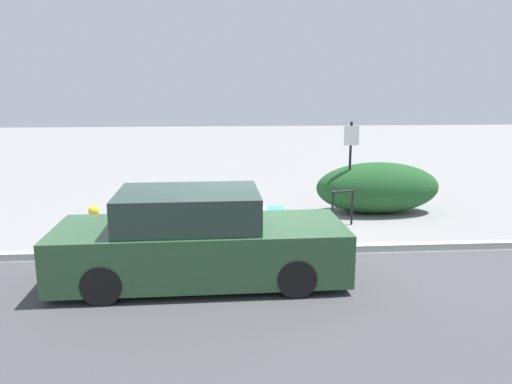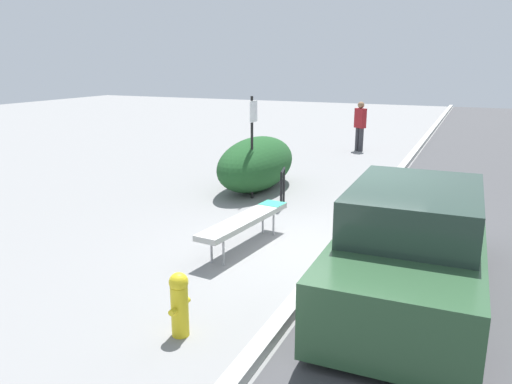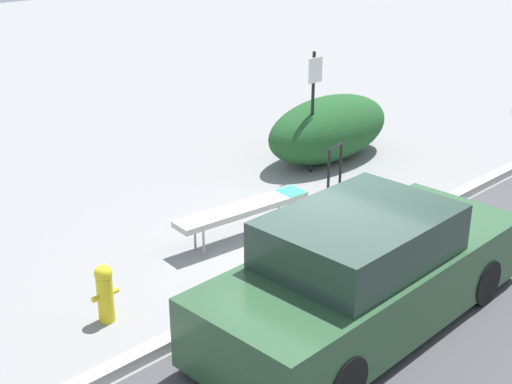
% 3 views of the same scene
% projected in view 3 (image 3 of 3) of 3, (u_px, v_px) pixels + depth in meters
% --- Properties ---
extents(ground_plane, '(60.00, 60.00, 0.00)m').
position_uv_depth(ground_plane, '(326.00, 266.00, 10.08)').
color(ground_plane, gray).
extents(curb, '(60.00, 0.20, 0.13)m').
position_uv_depth(curb, '(327.00, 262.00, 10.06)').
color(curb, '#A8A8A3').
rests_on(curb, ground_plane).
extents(bench, '(2.31, 0.65, 0.54)m').
position_uv_depth(bench, '(244.00, 209.00, 10.74)').
color(bench, '#99999E').
rests_on(bench, ground_plane).
extents(bike_rack, '(0.54, 0.19, 0.83)m').
position_uv_depth(bike_rack, '(335.00, 163.00, 12.58)').
color(bike_rack, black).
rests_on(bike_rack, ground_plane).
extents(sign_post, '(0.36, 0.08, 2.30)m').
position_uv_depth(sign_post, '(313.00, 101.00, 13.06)').
color(sign_post, black).
rests_on(sign_post, ground_plane).
extents(fire_hydrant, '(0.36, 0.22, 0.77)m').
position_uv_depth(fire_hydrant, '(105.00, 291.00, 8.62)').
color(fire_hydrant, gold).
rests_on(fire_hydrant, ground_plane).
extents(shrub_hedge, '(3.10, 1.43, 1.27)m').
position_uv_depth(shrub_hedge, '(329.00, 129.00, 14.03)').
color(shrub_hedge, '#1E4C23').
rests_on(shrub_hedge, ground_plane).
extents(parked_car_near, '(4.66, 1.82, 1.51)m').
position_uv_depth(parked_car_near, '(365.00, 274.00, 8.46)').
color(parked_car_near, black).
rests_on(parked_car_near, ground_plane).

